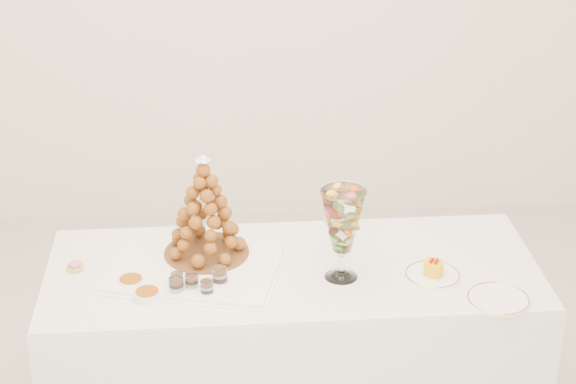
{
  "coord_description": "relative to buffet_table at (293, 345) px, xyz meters",
  "views": [
    {
      "loc": [
        -0.04,
        -2.95,
        2.53
      ],
      "look_at": [
        0.12,
        0.22,
        0.99
      ],
      "focal_mm": 60.0,
      "sensor_mm": 36.0,
      "label": 1
    }
  ],
  "objects": [
    {
      "name": "buffet_table",
      "position": [
        0.0,
        0.0,
        0.0
      ],
      "size": [
        1.87,
        0.79,
        0.7
      ],
      "rotation": [
        0.0,
        0.0,
        0.03
      ],
      "color": "white",
      "rests_on": "ground"
    },
    {
      "name": "spare_plate",
      "position": [
        0.71,
        -0.27,
        0.36
      ],
      "size": [
        0.23,
        0.23,
        0.01
      ],
      "primitive_type": "cylinder",
      "color": "white",
      "rests_on": "buffet_table"
    },
    {
      "name": "mousse_cake",
      "position": [
        0.51,
        -0.09,
        0.39
      ],
      "size": [
        0.07,
        0.07,
        0.06
      ],
      "color": "#EFB20B",
      "rests_on": "cake_plate"
    },
    {
      "name": "cake_plate",
      "position": [
        0.51,
        -0.09,
        0.36
      ],
      "size": [
        0.21,
        0.21,
        0.01
      ],
      "primitive_type": "cylinder",
      "color": "white",
      "rests_on": "buffet_table"
    },
    {
      "name": "ramekin_back",
      "position": [
        -0.59,
        -0.1,
        0.37
      ],
      "size": [
        0.09,
        0.09,
        0.03
      ],
      "primitive_type": "cylinder",
      "color": "white",
      "rests_on": "buffet_table"
    },
    {
      "name": "verrine_e",
      "position": [
        -0.32,
        -0.19,
        0.38
      ],
      "size": [
        0.05,
        0.05,
        0.06
      ],
      "primitive_type": "cylinder",
      "rotation": [
        0.0,
        0.0,
        -0.19
      ],
      "color": "white",
      "rests_on": "buffet_table"
    },
    {
      "name": "verrine_d",
      "position": [
        -0.42,
        -0.17,
        0.39
      ],
      "size": [
        0.07,
        0.07,
        0.07
      ],
      "primitive_type": "cylinder",
      "rotation": [
        0.0,
        0.0,
        0.34
      ],
      "color": "white",
      "rests_on": "buffet_table"
    },
    {
      "name": "lace_tray",
      "position": [
        -0.37,
        0.0,
        0.36
      ],
      "size": [
        0.7,
        0.59,
        0.02
      ],
      "primitive_type": "cube",
      "rotation": [
        0.0,
        0.0,
        -0.23
      ],
      "color": "white",
      "rests_on": "buffet_table"
    },
    {
      "name": "verrine_a",
      "position": [
        -0.42,
        -0.13,
        0.38
      ],
      "size": [
        0.05,
        0.05,
        0.06
      ],
      "primitive_type": "cylinder",
      "rotation": [
        0.0,
        0.0,
        -0.16
      ],
      "color": "white",
      "rests_on": "buffet_table"
    },
    {
      "name": "verrine_b",
      "position": [
        -0.37,
        -0.15,
        0.38
      ],
      "size": [
        0.06,
        0.06,
        0.07
      ],
      "primitive_type": "cylinder",
      "rotation": [
        0.0,
        0.0,
        0.22
      ],
      "color": "white",
      "rests_on": "buffet_table"
    },
    {
      "name": "macaron_vase",
      "position": [
        0.17,
        -0.07,
        0.58
      ],
      "size": [
        0.16,
        0.16,
        0.35
      ],
      "color": "white",
      "rests_on": "buffet_table"
    },
    {
      "name": "verrine_c",
      "position": [
        -0.27,
        -0.11,
        0.39
      ],
      "size": [
        0.06,
        0.06,
        0.07
      ],
      "primitive_type": "cylinder",
      "rotation": [
        0.0,
        0.0,
        -0.08
      ],
      "color": "white",
      "rests_on": "buffet_table"
    },
    {
      "name": "pink_tart",
      "position": [
        -0.81,
        0.02,
        0.37
      ],
      "size": [
        0.06,
        0.06,
        0.04
      ],
      "color": "tan",
      "rests_on": "buffet_table"
    },
    {
      "name": "croquembouche",
      "position": [
        -0.32,
        0.09,
        0.57
      ],
      "size": [
        0.32,
        0.32,
        0.4
      ],
      "rotation": [
        0.0,
        0.0,
        -0.05
      ],
      "color": "brown",
      "rests_on": "lace_tray"
    },
    {
      "name": "ramekin_front",
      "position": [
        -0.53,
        -0.19,
        0.37
      ],
      "size": [
        0.09,
        0.09,
        0.03
      ],
      "primitive_type": "cylinder",
      "color": "white",
      "rests_on": "buffet_table"
    }
  ]
}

